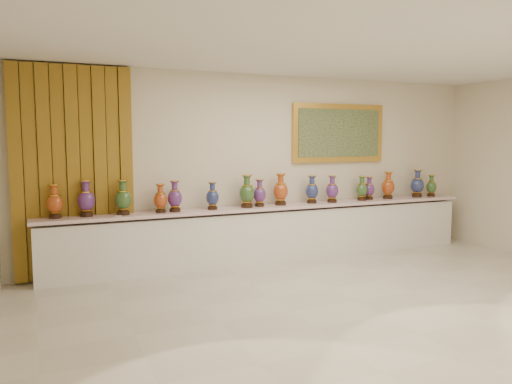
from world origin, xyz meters
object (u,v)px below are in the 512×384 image
Objects in this scene: vase_0 at (55,203)px; vase_2 at (123,199)px; counter at (274,233)px; vase_1 at (86,200)px.

vase_2 is (0.89, -0.05, 0.02)m from vase_0.
vase_0 is at bearing 179.96° from counter.
counter is at bearing -0.25° from vase_1.
vase_1 is at bearing 173.47° from vase_2.
counter is 3.36m from vase_0.
vase_1 is (0.40, 0.01, 0.02)m from vase_0.
counter is 2.50m from vase_2.
vase_1 reaches higher than vase_2.
vase_2 reaches higher than vase_0.
vase_0 is (-3.29, 0.00, 0.67)m from counter.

